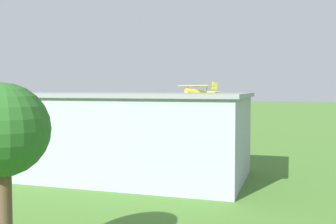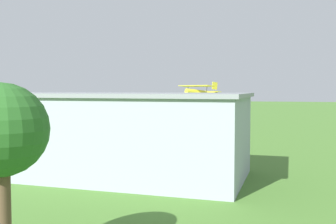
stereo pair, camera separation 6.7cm
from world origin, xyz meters
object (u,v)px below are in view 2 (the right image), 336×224
Objects in this scene: hangar at (65,132)px; biplane at (200,93)px; person_watching_takeoff at (3,143)px; tree_by_windsock at (1,133)px; person_near_hangar_door at (14,141)px.

biplane reaches higher than hangar.
hangar is at bearing 144.35° from person_watching_takeoff.
tree_by_windsock is (-8.56, 20.69, 2.40)m from hangar.
biplane is 54.76m from tree_by_windsock.
hangar is 21.03× the size of person_near_hangar_door.
hangar reaches higher than person_watching_takeoff.
biplane is 4.74× the size of person_watching_takeoff.
hangar is 4.46× the size of biplane.
person_watching_takeoff is 40.11m from tree_by_windsock.
tree_by_windsock reaches higher than person_near_hangar_door.
biplane reaches higher than person_near_hangar_door.
tree_by_windsock reaches higher than person_watching_takeoff.
hangar is 19.17m from person_watching_takeoff.
tree_by_windsock is at bearing 91.24° from biplane.
person_near_hangar_door is at bearing -54.88° from tree_by_windsock.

